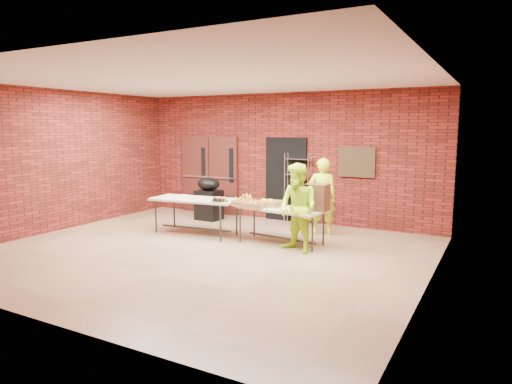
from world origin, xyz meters
TOP-DOWN VIEW (x-y plane):
  - room at (0.00, 0.00)m, footprint 8.08×7.08m
  - double_doors at (-2.20, 3.44)m, footprint 1.78×0.12m
  - dark_doorway at (0.10, 3.46)m, footprint 1.10×0.06m
  - bronze_plaque at (1.90, 3.45)m, footprint 0.85×0.04m
  - wire_rack at (0.48, 3.32)m, footprint 0.65×0.27m
  - table_left at (-1.02, 1.16)m, footprint 2.01×1.00m
  - table_right at (1.01, 1.29)m, footprint 1.86×0.97m
  - basket_bananas at (0.24, 1.18)m, footprint 0.47×0.37m
  - basket_oranges at (0.69, 1.39)m, footprint 0.47×0.36m
  - basket_apples at (0.50, 1.08)m, footprint 0.42×0.33m
  - muffin_tray at (-0.32, 1.07)m, footprint 0.37×0.37m
  - napkin_box at (-1.36, 1.18)m, footprint 0.17×0.11m
  - coffee_dispenser at (1.74, 1.40)m, footprint 0.40×0.36m
  - cup_stack_front at (1.36, 1.14)m, footprint 0.08×0.08m
  - cup_stack_mid at (1.48, 1.09)m, footprint 0.07×0.07m
  - cup_stack_back at (1.33, 1.35)m, footprint 0.07×0.07m
  - covered_grill at (-1.67, 2.62)m, footprint 0.61×0.52m
  - volunteer_woman at (1.44, 2.46)m, footprint 0.72×0.59m
  - volunteer_man at (1.55, 0.88)m, footprint 1.00×0.90m

SIDE VIEW (x-z plane):
  - covered_grill at x=-1.67m, z-range 0.00..1.09m
  - table_right at x=1.01m, z-range 0.30..1.04m
  - table_left at x=-1.02m, z-range 0.33..1.13m
  - basket_apples at x=0.50m, z-range 0.72..0.85m
  - basket_oranges at x=0.69m, z-range 0.72..0.87m
  - basket_bananas at x=0.24m, z-range 0.72..0.87m
  - napkin_box at x=-1.36m, z-range 0.80..0.85m
  - muffin_tray at x=-0.32m, z-range 0.79..0.88m
  - cup_stack_mid at x=1.48m, z-range 0.73..0.95m
  - cup_stack_back at x=1.33m, z-range 0.73..0.95m
  - volunteer_man at x=1.55m, z-range 0.00..1.68m
  - volunteer_woman at x=1.44m, z-range 0.00..1.69m
  - cup_stack_front at x=1.36m, z-range 0.73..0.97m
  - wire_rack at x=0.48m, z-range 0.00..1.73m
  - coffee_dispenser at x=1.74m, z-range 0.73..1.25m
  - dark_doorway at x=0.10m, z-range 0.00..2.10m
  - double_doors at x=-2.20m, z-range 0.00..2.10m
  - bronze_plaque at x=1.90m, z-range 1.20..1.90m
  - room at x=0.00m, z-range -0.04..3.24m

